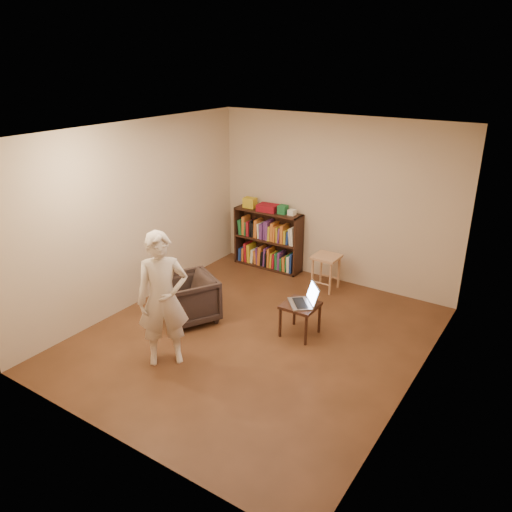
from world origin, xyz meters
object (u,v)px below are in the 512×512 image
Objects in this scene: person at (163,299)px; bookshelf at (268,242)px; armchair at (189,299)px; side_table at (300,309)px; stool at (326,262)px; laptop at (305,300)px.

bookshelf is at bearing 53.95° from person.
armchair is 1.59× the size of side_table.
laptop is at bearing -74.93° from stool.
bookshelf is 2.42× the size of laptop.
laptop is (0.38, -1.39, 0.05)m from stool.
armchair is 0.43× the size of person.
side_table is at bearing -98.80° from laptop.
side_table is (1.45, 0.49, 0.05)m from armchair.
stool is at bearing 103.06° from side_table.
person reaches higher than armchair.
side_table is (1.54, -1.69, -0.07)m from bookshelf.
bookshelf is 1.71× the size of armchair.
person is (-1.03, -1.39, 0.44)m from side_table.
armchair is at bearing 69.47° from person.
person reaches higher than laptop.
side_table is 0.89× the size of laptop.
person reaches higher than bookshelf.
armchair reaches higher than side_table.
bookshelf is at bearing 121.22° from armchair.
bookshelf is 2.30m from laptop.
person is (0.42, -0.91, 0.49)m from armchair.
person reaches higher than stool.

